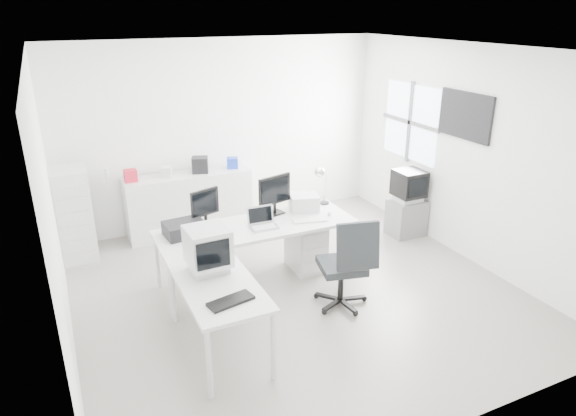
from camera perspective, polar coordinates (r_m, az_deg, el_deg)
name	(u,v)px	position (r m, az deg, el deg)	size (l,w,h in m)	color
floor	(295,290)	(6.30, 0.78, -9.11)	(5.00, 5.00, 0.01)	#B6AEA3
ceiling	(296,49)	(5.43, 0.94, 17.22)	(5.00, 5.00, 0.01)	white
back_wall	(224,134)	(7.95, -7.14, 8.21)	(5.00, 0.02, 2.80)	white
left_wall	(51,217)	(5.19, -24.80, -0.92)	(0.02, 5.00, 2.80)	white
right_wall	(468,155)	(7.13, 19.33, 5.60)	(0.02, 5.00, 2.80)	white
window	(410,122)	(7.94, 13.42, 9.25)	(0.02, 1.20, 1.10)	white
wall_picture	(465,115)	(7.07, 19.09, 9.69)	(0.04, 0.90, 0.60)	black
main_desk	(257,253)	(6.34, -3.44, -5.07)	(2.40, 0.80, 0.75)	silver
side_desk	(219,315)	(5.19, -7.69, -11.74)	(0.70, 1.40, 0.75)	silver
drawer_pedestal	(306,247)	(6.67, 2.01, -4.33)	(0.40, 0.50, 0.60)	silver
inkjet_printer	(184,229)	(6.01, -11.44, -2.26)	(0.44, 0.35, 0.16)	black
lcd_monitor_small	(205,208)	(6.15, -9.20, 0.05)	(0.37, 0.21, 0.47)	black
lcd_monitor_large	(275,195)	(6.43, -1.50, 1.41)	(0.48, 0.19, 0.50)	black
laptop	(263,219)	(6.07, -2.75, -1.23)	(0.34, 0.35, 0.23)	#B7B7BA
white_keyboard	(310,220)	(6.30, 2.49, -1.37)	(0.43, 0.13, 0.02)	silver
white_mouse	(330,214)	(6.47, 4.64, -0.63)	(0.05, 0.05, 0.05)	silver
laser_printer	(304,202)	(6.61, 1.79, 0.64)	(0.36, 0.31, 0.20)	#BEBEBE
desk_lamp	(325,186)	(6.79, 4.14, 2.45)	(0.17, 0.17, 0.50)	silver
crt_monitor	(208,249)	(5.10, -8.89, -4.57)	(0.41, 0.41, 0.47)	#B7B7BA
black_keyboard	(231,301)	(4.66, -6.38, -10.23)	(0.42, 0.17, 0.03)	black
office_chair	(342,261)	(5.80, 6.00, -5.92)	(0.63, 0.63, 1.10)	#272A2C
tv_cabinet	(406,217)	(7.85, 12.99, -1.03)	(0.50, 0.41, 0.54)	slate
crt_tv	(409,186)	(7.68, 13.29, 2.39)	(0.50, 0.48, 0.45)	black
sideboard	(189,203)	(7.81, -10.89, 0.51)	(1.84, 0.46, 0.92)	silver
clutter_box_a	(131,176)	(7.50, -17.10, 3.46)	(0.17, 0.15, 0.17)	red
clutter_box_b	(166,172)	(7.58, -13.36, 3.93)	(0.15, 0.13, 0.15)	silver
clutter_box_c	(200,165)	(7.67, -9.75, 4.76)	(0.23, 0.21, 0.23)	black
clutter_box_d	(232,163)	(7.82, -6.20, 5.01)	(0.16, 0.14, 0.16)	#1A37BA
clutter_bottle	(107,176)	(7.50, -19.42, 3.38)	(0.07, 0.07, 0.22)	silver
filing_cabinet	(74,216)	(7.29, -22.68, -0.83)	(0.45, 0.54, 1.29)	silver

